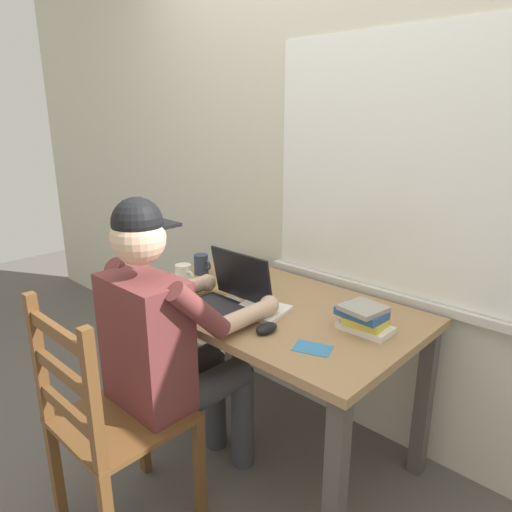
# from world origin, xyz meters

# --- Properties ---
(ground_plane) EXTENTS (8.00, 8.00, 0.00)m
(ground_plane) POSITION_xyz_m (0.00, 0.00, 0.00)
(ground_plane) COLOR #56514C
(back_wall) EXTENTS (6.00, 0.08, 2.60)m
(back_wall) POSITION_xyz_m (0.01, 0.46, 1.30)
(back_wall) COLOR beige
(back_wall) RESTS_ON ground
(desk) EXTENTS (1.28, 0.76, 0.74)m
(desk) POSITION_xyz_m (0.00, 0.00, 0.63)
(desk) COLOR #9E7A51
(desk) RESTS_ON ground
(seated_person) EXTENTS (0.50, 0.60, 1.26)m
(seated_person) POSITION_xyz_m (-0.10, -0.46, 0.70)
(seated_person) COLOR brown
(seated_person) RESTS_ON ground
(wooden_chair) EXTENTS (0.42, 0.42, 0.95)m
(wooden_chair) POSITION_xyz_m (-0.10, -0.74, 0.47)
(wooden_chair) COLOR brown
(wooden_chair) RESTS_ON ground
(laptop) EXTENTS (0.33, 0.27, 0.23)m
(laptop) POSITION_xyz_m (-0.08, -0.16, 0.79)
(laptop) COLOR black
(laptop) RESTS_ON desk
(computer_mouse) EXTENTS (0.06, 0.10, 0.03)m
(computer_mouse) POSITION_xyz_m (0.18, -0.22, 0.75)
(computer_mouse) COLOR black
(computer_mouse) RESTS_ON desk
(coffee_mug_white) EXTENTS (0.12, 0.08, 0.10)m
(coffee_mug_white) POSITION_xyz_m (-0.45, -0.11, 0.79)
(coffee_mug_white) COLOR silver
(coffee_mug_white) RESTS_ON desk
(coffee_mug_dark) EXTENTS (0.11, 0.07, 0.10)m
(coffee_mug_dark) POSITION_xyz_m (-0.51, 0.05, 0.79)
(coffee_mug_dark) COLOR #2D384C
(coffee_mug_dark) RESTS_ON desk
(book_stack_main) EXTENTS (0.21, 0.16, 0.10)m
(book_stack_main) POSITION_xyz_m (0.44, 0.05, 0.79)
(book_stack_main) COLOR white
(book_stack_main) RESTS_ON desk
(book_stack_side) EXTENTS (0.18, 0.15, 0.08)m
(book_stack_side) POSITION_xyz_m (-0.31, 0.14, 0.78)
(book_stack_side) COLOR white
(book_stack_side) RESTS_ON desk
(paper_pile_near_laptop) EXTENTS (0.27, 0.23, 0.01)m
(paper_pile_near_laptop) POSITION_xyz_m (-0.09, -0.16, 0.74)
(paper_pile_near_laptop) COLOR silver
(paper_pile_near_laptop) RESTS_ON desk
(paper_pile_back_corner) EXTENTS (0.24, 0.22, 0.02)m
(paper_pile_back_corner) POSITION_xyz_m (0.04, -0.09, 0.74)
(paper_pile_back_corner) COLOR white
(paper_pile_back_corner) RESTS_ON desk
(paper_pile_side) EXTENTS (0.23, 0.18, 0.02)m
(paper_pile_side) POSITION_xyz_m (-0.46, -0.23, 0.74)
(paper_pile_side) COLOR white
(paper_pile_side) RESTS_ON desk
(landscape_photo_print) EXTENTS (0.15, 0.13, 0.00)m
(landscape_photo_print) POSITION_xyz_m (0.38, -0.20, 0.74)
(landscape_photo_print) COLOR teal
(landscape_photo_print) RESTS_ON desk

